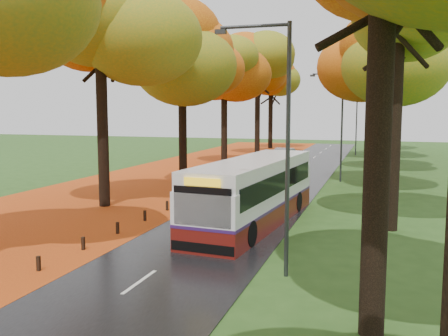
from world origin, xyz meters
The scene contains 14 objects.
road centered at (0.00, 25.00, 0.02)m, with size 6.50×90.00×0.04m, color black.
centre_line centered at (0.00, 25.00, 0.04)m, with size 0.12×90.00×0.01m, color silver.
leaf_verge centered at (-9.00, 25.00, 0.01)m, with size 12.00×90.00×0.02m, color maroon.
leaf_drift centered at (-3.05, 25.00, 0.04)m, with size 0.90×90.00×0.01m, color #D05715.
trees_left centered at (-7.18, 27.06, 9.53)m, with size 9.20×74.00×13.88m.
trees_right centered at (7.19, 26.91, 9.69)m, with size 9.30×74.20×13.96m.
bollard_row centered at (-3.70, 4.70, 0.26)m, with size 0.11×23.51×0.52m.
streetlamp_near centered at (3.95, 8.00, 4.71)m, with size 2.45×0.18×8.00m.
streetlamp_mid centered at (3.95, 30.00, 4.71)m, with size 2.45×0.18×8.00m.
streetlamp_far centered at (3.95, 52.00, 4.71)m, with size 2.45×0.18×8.00m.
bus centered at (1.43, 14.77, 1.61)m, with size 3.64×11.58×3.00m.
car_white centered at (-2.35, 34.60, 0.73)m, with size 1.63×4.06×1.38m, color silver.
car_silver centered at (-2.12, 40.53, 0.79)m, with size 1.59×4.55×1.50m, color #9B9EA2.
car_dark centered at (-2.35, 41.69, 0.67)m, with size 1.76×4.33×1.26m, color black.
Camera 1 is at (6.97, -7.40, 5.35)m, focal length 40.00 mm.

